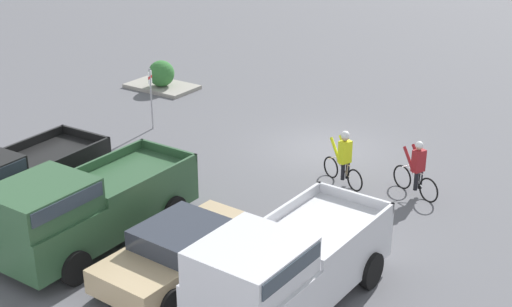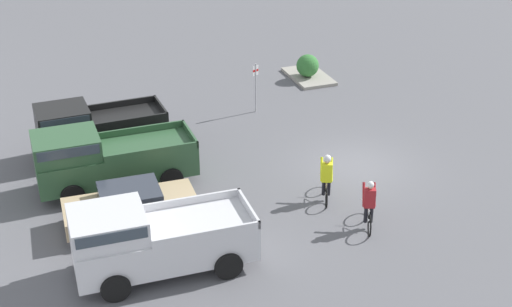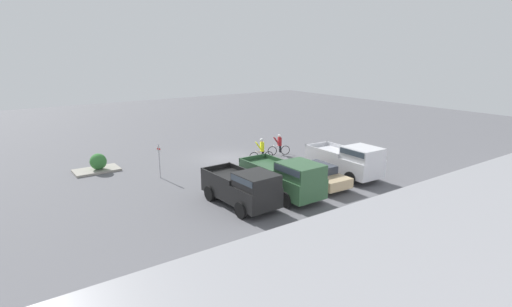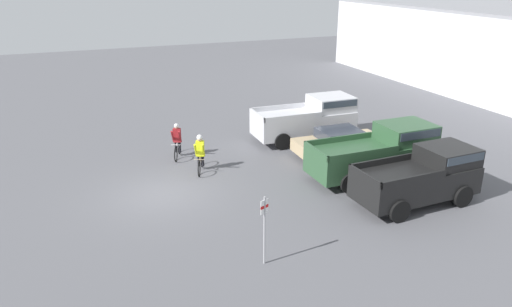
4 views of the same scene
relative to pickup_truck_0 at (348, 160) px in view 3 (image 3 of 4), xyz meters
name	(u,v)px [view 3 (image 3 of 4)]	position (x,y,z in m)	size (l,w,h in m)	color
ground_plane	(227,158)	(3.85, -8.75, -1.17)	(80.00, 80.00, 0.00)	#56565B
pickup_truck_0	(348,160)	(0.00, 0.00, 0.00)	(2.40, 5.33, 2.24)	silver
sedan_0	(317,175)	(2.79, 0.08, -0.48)	(2.14, 4.36, 1.33)	tan
pickup_truck_1	(285,177)	(5.59, 0.42, -0.01)	(2.26, 5.58, 2.23)	#2D5133
pickup_truck_2	(243,187)	(8.38, 0.36, -0.06)	(2.29, 4.90, 2.11)	black
cyclist_0	(262,149)	(2.07, -6.62, -0.29)	(1.70, 0.76, 1.73)	black
cyclist_1	(279,145)	(-0.03, -7.14, -0.34)	(1.69, 0.76, 1.70)	black
fire_lane_sign	(159,157)	(10.02, -6.95, 0.21)	(0.13, 0.29, 2.27)	#9E9EA3
curb_island	(97,170)	(13.03, -10.88, -1.09)	(2.95, 1.78, 0.15)	gray
shrub	(98,162)	(12.90, -10.74, -0.46)	(1.11, 1.11, 1.11)	#337033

